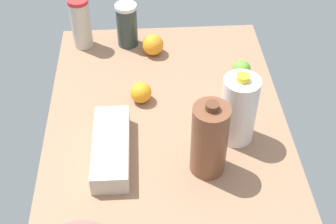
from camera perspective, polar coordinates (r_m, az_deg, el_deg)
countertop at (r=145.11cm, az=0.00°, el=-3.31°), size 120.00×76.00×3.00cm
milk_jug at (r=137.67cm, az=8.61°, el=0.31°), size 10.53×10.53×23.87cm
shaker_bottle at (r=177.38cm, az=-5.03°, el=10.54°), size 7.94×7.94×16.83cm
tumbler_cup at (r=178.21cm, az=-10.58°, el=10.63°), size 7.55×7.55×19.57cm
chocolate_milk_jug at (r=127.57cm, az=5.06°, el=-3.36°), size 10.12×10.12×24.56cm
egg_carton at (r=137.29cm, az=-6.94°, el=-4.36°), size 29.05×10.56×6.32cm
lime_near_front at (r=165.56cm, az=8.95°, el=5.20°), size 6.38×6.38×6.38cm
orange_by_jug at (r=153.69cm, az=-3.32°, el=2.40°), size 7.03×7.03×7.03cm
orange_beside_bowl at (r=174.12cm, az=-1.85°, el=8.20°), size 7.83×7.83×7.83cm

